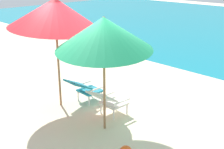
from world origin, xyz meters
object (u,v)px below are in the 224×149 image
Objects in this scene: beach_umbrella_right at (104,34)px; beach_umbrella_left at (55,13)px; lounge_chair_right at (108,100)px; lounge_chair_left at (84,88)px.

beach_umbrella_left is at bearing 179.49° from beach_umbrella_right.
beach_umbrella_right reaches higher than lounge_chair_right.
lounge_chair_left is at bearing 174.65° from lounge_chair_right.
lounge_chair_right is at bearing 127.53° from beach_umbrella_right.
lounge_chair_right is at bearing 18.31° from beach_umbrella_left.
beach_umbrella_left reaches higher than lounge_chair_right.
beach_umbrella_right is at bearing -22.11° from lounge_chair_left.
beach_umbrella_right is at bearing -52.47° from lounge_chair_right.
lounge_chair_left is at bearing 58.36° from beach_umbrella_left.
lounge_chair_right is 0.31× the size of beach_umbrella_left.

